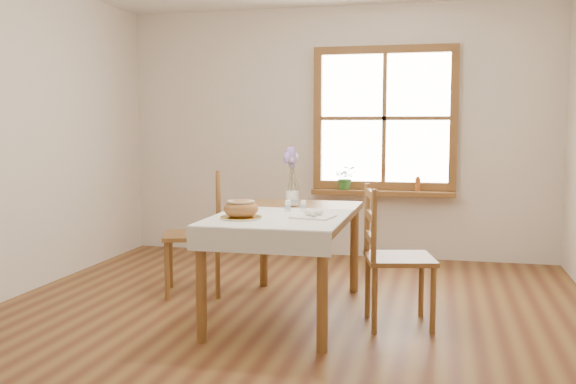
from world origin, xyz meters
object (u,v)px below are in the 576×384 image
chair_left (193,233)px  flower_vase (292,199)px  chair_right (400,256)px  dining_table (288,224)px  bread_plate (241,218)px

chair_left → flower_vase: chair_left is taller
chair_right → flower_vase: size_ratio=8.80×
chair_left → chair_right: 1.77m
chair_right → dining_table: bearing=70.8°
dining_table → flower_vase: (-0.05, 0.37, 0.14)m
bread_plate → flower_vase: 0.82m
dining_table → chair_right: (0.81, -0.09, -0.18)m
flower_vase → chair_right: bearing=-27.8°
chair_left → bread_plate: (0.68, -0.82, 0.27)m
dining_table → chair_left: chair_left is taller
dining_table → bread_plate: (-0.22, -0.44, 0.10)m
chair_left → chair_right: chair_left is taller
dining_table → chair_left: bearing=156.8°
dining_table → chair_right: size_ratio=1.65×
chair_right → bread_plate: bearing=95.8°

